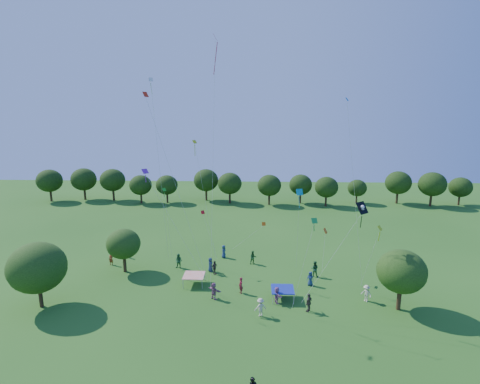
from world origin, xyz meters
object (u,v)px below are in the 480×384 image
object	(u,v)px
near_tree_west	(37,267)
tent_red_stripe	(194,275)
near_tree_north	(123,244)
near_tree_east	(402,271)
tent_blue	(283,289)
pirate_kite	(361,209)
red_high_kite	(214,90)

from	to	relation	value
near_tree_west	tent_red_stripe	distance (m)	14.99
near_tree_north	near_tree_east	bearing A→B (deg)	-14.59
near_tree_north	near_tree_east	world-z (taller)	near_tree_east
tent_blue	near_tree_east	bearing A→B (deg)	-8.32
pirate_kite	tent_red_stripe	bearing A→B (deg)	167.23
red_high_kite	tent_red_stripe	bearing A→B (deg)	175.91
near_tree_north	near_tree_east	distance (m)	29.43
pirate_kite	red_high_kite	world-z (taller)	red_high_kite
near_tree_east	tent_blue	world-z (taller)	near_tree_east
near_tree_east	tent_blue	xyz separation A→B (m)	(-10.70, 1.56, -2.77)
near_tree_north	red_high_kite	distance (m)	20.31
near_tree_west	near_tree_east	distance (m)	33.67
tent_blue	red_high_kite	world-z (taller)	red_high_kite
pirate_kite	near_tree_east	bearing A→B (deg)	-11.19
pirate_kite	red_high_kite	xyz separation A→B (m)	(-13.65, 3.48, 10.68)
near_tree_north	tent_blue	bearing A→B (deg)	-18.21
red_high_kite	pirate_kite	bearing A→B (deg)	-14.29
near_tree_east	pirate_kite	world-z (taller)	pirate_kite
tent_red_stripe	red_high_kite	size ratio (longest dim) A/B	0.09
near_tree_west	pirate_kite	size ratio (longest dim) A/B	0.72
tent_red_stripe	near_tree_north	bearing A→B (deg)	160.62
near_tree_north	near_tree_west	bearing A→B (deg)	-122.14
tent_red_stripe	near_tree_east	bearing A→B (deg)	-12.47
red_high_kite	tent_blue	bearing A→B (deg)	-21.53
tent_red_stripe	tent_blue	size ratio (longest dim) A/B	1.00
near_tree_west	near_tree_north	world-z (taller)	near_tree_west
near_tree_west	tent_red_stripe	bearing A→B (deg)	20.93
tent_red_stripe	pirate_kite	xyz separation A→B (m)	(16.13, -3.65, 8.43)
near_tree_west	near_tree_east	xyz separation A→B (m)	(33.66, 0.84, -0.17)
near_tree_north	tent_blue	xyz separation A→B (m)	(17.78, -5.85, -2.35)
near_tree_north	pirate_kite	xyz separation A→B (m)	(24.67, -6.66, 6.08)
near_tree_west	red_high_kite	xyz separation A→B (m)	(16.21, 5.07, 16.17)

